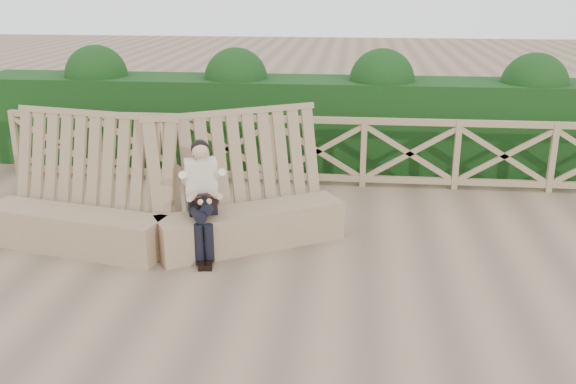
# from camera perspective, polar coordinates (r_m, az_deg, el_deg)

# --- Properties ---
(ground) EXTENTS (60.00, 60.00, 0.00)m
(ground) POSITION_cam_1_polar(r_m,az_deg,el_deg) (7.04, 0.82, -8.04)
(ground) COLOR brown
(ground) RESTS_ON ground
(bench) EXTENTS (4.40, 1.82, 1.62)m
(bench) POSITION_cam_1_polar(r_m,az_deg,el_deg) (7.98, -10.99, -1.92)
(bench) COLOR #83644B
(bench) RESTS_ON ground
(woman) EXTENTS (0.49, 0.83, 1.38)m
(woman) POSITION_cam_1_polar(r_m,az_deg,el_deg) (7.54, -7.64, -0.15)
(woman) COLOR black
(woman) RESTS_ON ground
(guardrail) EXTENTS (10.10, 0.09, 1.10)m
(guardrail) POSITION_cam_1_polar(r_m,az_deg,el_deg) (10.13, 2.65, 3.67)
(guardrail) COLOR olive
(guardrail) RESTS_ON ground
(hedge) EXTENTS (12.00, 1.20, 1.50)m
(hedge) POSITION_cam_1_polar(r_m,az_deg,el_deg) (11.25, 3.04, 6.20)
(hedge) COLOR black
(hedge) RESTS_ON ground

